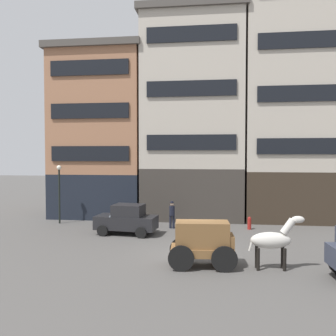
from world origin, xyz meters
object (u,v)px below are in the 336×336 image
Objects in this scene: pedestrian_officer at (172,213)px; fire_hydrant_curbside at (249,223)px; draft_horse at (273,240)px; sedan_dark at (127,219)px; cargo_wagon at (203,241)px; streetlamp_curbside at (59,186)px.

pedestrian_officer reaches higher than fire_hydrant_curbside.
draft_horse is 0.61× the size of sedan_dark.
cargo_wagon is at bearing -73.96° from pedestrian_officer.
draft_horse reaches higher than sedan_dark.
cargo_wagon is 3.61× the size of fire_hydrant_curbside.
pedestrian_officer is (-2.27, 7.89, -0.17)m from cargo_wagon.
draft_horse reaches higher than pedestrian_officer.
cargo_wagon is 1.28× the size of draft_horse.
sedan_dark is (-4.82, 5.81, -0.23)m from cargo_wagon.
streetlamp_curbside is (-13.31, 8.57, 1.40)m from draft_horse.
streetlamp_curbside is at bearing 147.23° from draft_horse.
draft_horse is at bearing -56.51° from pedestrian_officer.
streetlamp_curbside reaches higher than pedestrian_officer.
cargo_wagon is 0.73× the size of streetlamp_curbside.
pedestrian_officer is (2.55, 2.08, 0.07)m from sedan_dark.
fire_hydrant_curbside is at bearing -1.80° from streetlamp_curbside.
draft_horse reaches higher than fire_hydrant_curbside.
draft_horse is at bearing 0.07° from cargo_wagon.
cargo_wagon is 8.64m from fire_hydrant_curbside.
cargo_wagon is 1.67× the size of pedestrian_officer.
streetlamp_curbside is 4.96× the size of fire_hydrant_curbside.
pedestrian_officer is 0.44× the size of streetlamp_curbside.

